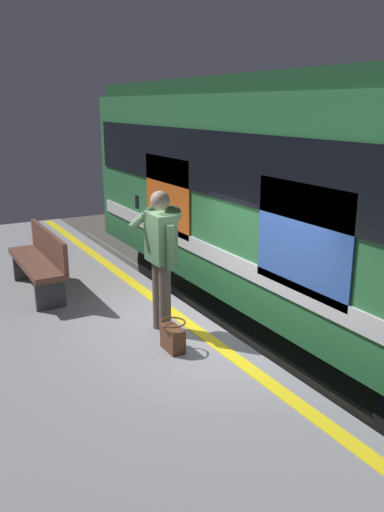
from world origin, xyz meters
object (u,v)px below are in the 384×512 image
(train_carriage, at_px, (299,188))
(handbag, at_px, (173,337))
(passenger, at_px, (161,250))
(bench, at_px, (41,259))

(train_carriage, height_order, handbag, train_carriage)
(train_carriage, xyz_separation_m, passenger, (-0.77, 2.65, -0.42))
(handbag, bearing_deg, passenger, -14.52)
(passenger, bearing_deg, bench, 24.50)
(train_carriage, relative_size, passenger, 5.68)
(handbag, xyz_separation_m, bench, (2.57, 0.79, 0.34))
(passenger, xyz_separation_m, handbag, (-0.54, 0.14, -0.84))
(train_carriage, relative_size, handbag, 28.18)
(bench, bearing_deg, handbag, -162.93)
(train_carriage, height_order, passenger, train_carriage)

